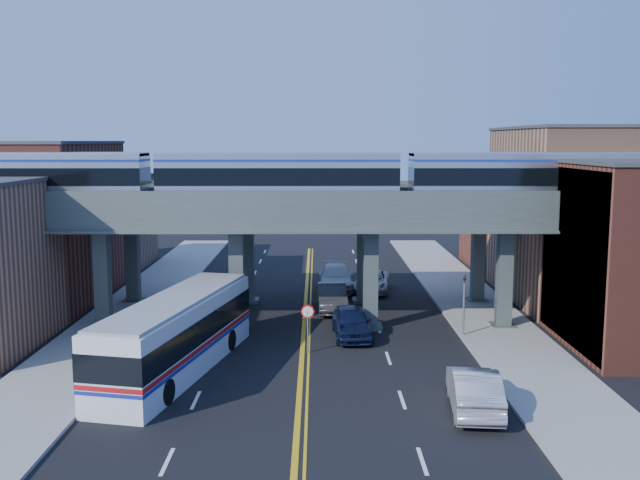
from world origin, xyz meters
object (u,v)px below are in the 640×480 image
object	(u,v)px
transit_bus	(177,335)
car_lane_b	(332,297)
transit_train	(278,177)
car_lane_a	(352,322)
car_parked_curb	(474,389)
stop_sign	(308,321)
car_lane_d	(336,278)
traffic_signal	(464,298)
car_lane_c	(372,281)

from	to	relation	value
transit_bus	car_lane_b	size ratio (longest dim) A/B	2.62
transit_bus	car_lane_b	bearing A→B (deg)	-19.62
transit_train	car_lane_b	bearing A→B (deg)	54.52
car_lane_b	transit_bus	bearing A→B (deg)	-123.93
transit_bus	car_lane_a	size ratio (longest dim) A/B	2.69
car_lane_b	car_parked_curb	size ratio (longest dim) A/B	0.97
transit_train	stop_sign	distance (m)	9.07
car_lane_a	car_lane_d	world-z (taller)	car_lane_d
stop_sign	car_lane_d	size ratio (longest dim) A/B	0.42
transit_bus	car_lane_d	size ratio (longest dim) A/B	2.21
transit_train	transit_bus	size ratio (longest dim) A/B	3.12
car_lane_b	car_parked_curb	distance (m)	18.62
traffic_signal	transit_bus	xyz separation A→B (m)	(-15.25, -5.97, -0.50)
car_lane_c	car_parked_curb	distance (m)	23.96
traffic_signal	car_lane_b	xyz separation A→B (m)	(-7.40, 6.58, -1.42)
traffic_signal	car_lane_d	bearing A→B (deg)	117.76
car_lane_b	car_lane_c	world-z (taller)	car_lane_b
car_lane_a	car_lane_b	distance (m)	6.59
transit_train	car_lane_a	xyz separation A→B (m)	(4.26, -1.94, -8.23)
transit_bus	traffic_signal	bearing A→B (deg)	-56.20
transit_bus	stop_sign	bearing A→B (deg)	-52.51
transit_train	car_parked_curb	world-z (taller)	transit_train
stop_sign	car_lane_b	xyz separation A→B (m)	(1.50, 9.58, -0.88)
car_lane_b	car_lane_d	xyz separation A→B (m)	(0.42, 6.67, 0.04)
transit_bus	car_lane_c	distance (m)	21.63
traffic_signal	car_parked_curb	bearing A→B (deg)	-99.35
transit_train	transit_bus	world-z (taller)	transit_train
transit_train	traffic_signal	size ratio (longest dim) A/B	10.61
car_lane_d	transit_bus	bearing A→B (deg)	-113.34
traffic_signal	car_lane_b	world-z (taller)	traffic_signal
transit_train	car_lane_b	world-z (taller)	transit_train
stop_sign	transit_bus	xyz separation A→B (m)	(-6.35, -2.97, 0.04)
car_parked_curb	car_lane_c	bearing A→B (deg)	-78.48
traffic_signal	car_lane_d	xyz separation A→B (m)	(-6.98, 13.25, -1.38)
car_lane_c	car_lane_d	size ratio (longest dim) A/B	0.86
car_lane_a	transit_bus	bearing A→B (deg)	-148.56
car_lane_d	transit_train	bearing A→B (deg)	-108.20
car_lane_b	car_lane_d	world-z (taller)	car_lane_d
stop_sign	car_lane_b	bearing A→B (deg)	81.10
car_lane_b	car_lane_d	size ratio (longest dim) A/B	0.84
car_parked_curb	transit_train	bearing A→B (deg)	-50.58
car_lane_b	car_lane_c	size ratio (longest dim) A/B	0.98
stop_sign	traffic_signal	size ratio (longest dim) A/B	0.64
transit_bus	car_lane_a	world-z (taller)	transit_bus
transit_train	car_lane_a	world-z (taller)	transit_train
traffic_signal	car_lane_c	world-z (taller)	traffic_signal
stop_sign	traffic_signal	distance (m)	9.41
stop_sign	car_lane_c	bearing A→B (deg)	73.62
car_lane_b	car_lane_c	bearing A→B (deg)	61.02
car_lane_a	car_lane_b	world-z (taller)	car_lane_a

